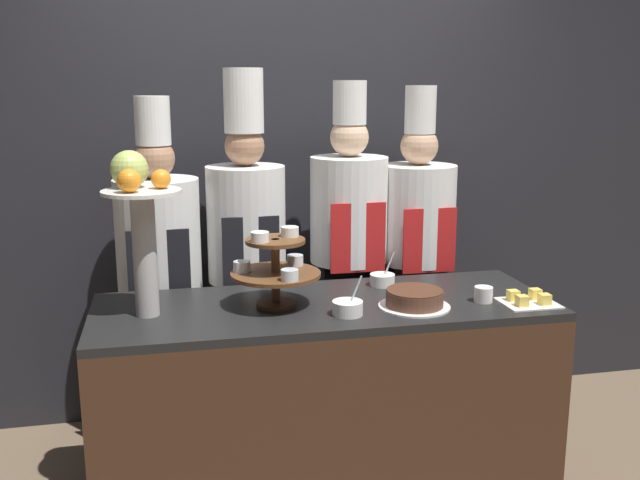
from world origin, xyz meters
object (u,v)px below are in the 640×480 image
(cake_square_tray, at_px, (529,300))
(serving_bowl_near, at_px, (348,308))
(fruit_pedestal, at_px, (139,211))
(cake_round, at_px, (414,299))
(chef_left, at_px, (160,267))
(cup_white, at_px, (483,294))
(chef_right, at_px, (416,248))
(chef_center_left, at_px, (247,250))
(tiered_stand, at_px, (276,266))
(serving_bowl_far, at_px, (382,280))
(chef_center_right, at_px, (348,246))

(cake_square_tray, bearing_deg, serving_bowl_near, 178.58)
(fruit_pedestal, distance_m, cake_square_tray, 1.63)
(cake_round, bearing_deg, chef_left, 144.62)
(cup_white, bearing_deg, chef_right, 93.29)
(fruit_pedestal, relative_size, chef_left, 0.38)
(cup_white, height_order, chef_center_left, chef_center_left)
(cup_white, xyz_separation_m, chef_left, (-1.34, 0.72, 0.01))
(fruit_pedestal, bearing_deg, cake_square_tray, -7.30)
(cake_square_tray, bearing_deg, fruit_pedestal, 172.70)
(cake_round, xyz_separation_m, cup_white, (0.31, 0.01, -0.00))
(fruit_pedestal, xyz_separation_m, cup_white, (1.40, -0.14, -0.39))
(tiered_stand, relative_size, serving_bowl_far, 2.39)
(serving_bowl_far, relative_size, chef_right, 0.09)
(cup_white, xyz_separation_m, cake_square_tray, (0.17, -0.07, -0.02))
(tiered_stand, xyz_separation_m, chef_right, (0.82, 0.59, -0.10))
(chef_center_left, bearing_deg, cake_square_tray, -35.67)
(serving_bowl_far, height_order, chef_center_left, chef_center_left)
(cake_round, xyz_separation_m, serving_bowl_near, (-0.29, -0.04, -0.01))
(fruit_pedestal, bearing_deg, chef_center_right, 30.38)
(chef_center_left, relative_size, chef_center_right, 1.03)
(chef_left, bearing_deg, cake_round, -35.38)
(fruit_pedestal, xyz_separation_m, cake_square_tray, (1.57, -0.20, -0.40))
(tiered_stand, distance_m, chef_center_left, 0.59)
(cake_square_tray, xyz_separation_m, serving_bowl_far, (-0.52, 0.39, 0.01))
(serving_bowl_far, bearing_deg, cake_round, -84.58)
(chef_left, height_order, chef_right, chef_right)
(cake_square_tray, height_order, serving_bowl_near, serving_bowl_near)
(cup_white, bearing_deg, tiered_stand, 171.31)
(chef_left, xyz_separation_m, chef_center_left, (0.42, 0.00, 0.06))
(cup_white, bearing_deg, chef_left, 151.77)
(cup_white, distance_m, chef_left, 1.52)
(serving_bowl_far, bearing_deg, cake_square_tray, -37.33)
(tiered_stand, xyz_separation_m, fruit_pedestal, (-0.53, 0.00, 0.25))
(fruit_pedestal, bearing_deg, cake_round, -7.70)
(tiered_stand, relative_size, serving_bowl_near, 2.35)
(fruit_pedestal, bearing_deg, tiered_stand, -0.40)
(fruit_pedestal, relative_size, serving_bowl_far, 4.18)
(tiered_stand, relative_size, chef_center_left, 0.20)
(tiered_stand, distance_m, chef_left, 0.76)
(fruit_pedestal, relative_size, cake_square_tray, 2.87)
(cup_white, distance_m, chef_center_right, 0.83)
(chef_left, bearing_deg, cake_square_tray, -27.39)
(tiered_stand, xyz_separation_m, cup_white, (0.86, -0.13, -0.14))
(fruit_pedestal, relative_size, chef_center_right, 0.36)
(fruit_pedestal, bearing_deg, serving_bowl_far, 10.41)
(serving_bowl_near, height_order, chef_right, chef_right)
(chef_right, bearing_deg, cup_white, -86.71)
(tiered_stand, xyz_separation_m, serving_bowl_near, (0.26, -0.18, -0.14))
(cake_round, relative_size, serving_bowl_near, 1.87)
(cake_round, distance_m, serving_bowl_far, 0.34)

